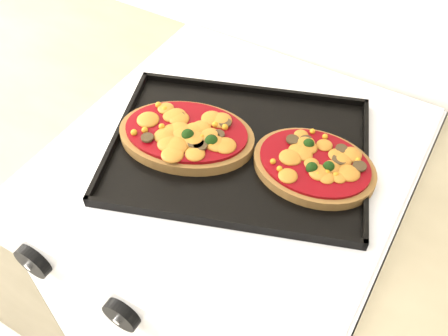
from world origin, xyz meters
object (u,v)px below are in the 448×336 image
Objects in this scene: stove at (232,277)px; pizza_right at (314,164)px; pizza_left at (186,134)px; baking_tray at (239,149)px.

pizza_right reaches higher than stove.
stove is 3.81× the size of pizza_left.
pizza_right is (0.13, 0.02, 0.01)m from baking_tray.
pizza_left is at bearing 178.09° from baking_tray.
pizza_right is at bearing 5.43° from stove.
stove is 0.49m from pizza_left.
pizza_left is (-0.09, -0.03, 0.02)m from baking_tray.
baking_tray is 2.13× the size of pizza_right.
baking_tray is at bearing -36.38° from stove.
pizza_left is 0.22m from pizza_right.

